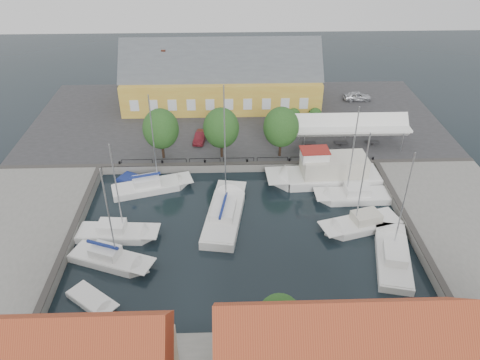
# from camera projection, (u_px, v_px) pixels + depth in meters

# --- Properties ---
(ground) EXTENTS (140.00, 140.00, 0.00)m
(ground) POSITION_uv_depth(u_px,v_px,m) (242.00, 225.00, 46.94)
(ground) COLOR black
(ground) RESTS_ON ground
(north_quay) EXTENTS (56.00, 26.00, 1.00)m
(north_quay) POSITION_uv_depth(u_px,v_px,m) (236.00, 121.00, 65.97)
(north_quay) COLOR #2D2D30
(north_quay) RESTS_ON ground
(west_quay) EXTENTS (12.00, 24.00, 1.00)m
(west_quay) POSITION_uv_depth(u_px,v_px,m) (12.00, 239.00, 44.40)
(west_quay) COLOR slate
(west_quay) RESTS_ON ground
(east_quay) EXTENTS (12.00, 24.00, 1.00)m
(east_quay) POSITION_uv_depth(u_px,v_px,m) (468.00, 229.00, 45.59)
(east_quay) COLOR slate
(east_quay) RESTS_ON ground
(quay_edge_fittings) EXTENTS (56.00, 24.72, 0.40)m
(quay_edge_fittings) POSITION_uv_depth(u_px,v_px,m) (241.00, 190.00, 50.35)
(quay_edge_fittings) COLOR #383533
(quay_edge_fittings) RESTS_ON north_quay
(warehouse) EXTENTS (28.56, 14.00, 9.55)m
(warehouse) POSITION_uv_depth(u_px,v_px,m) (217.00, 81.00, 68.26)
(warehouse) COLOR gold
(warehouse) RESTS_ON north_quay
(tent_canopy) EXTENTS (14.00, 4.00, 2.83)m
(tent_canopy) POSITION_uv_depth(u_px,v_px,m) (351.00, 126.00, 57.49)
(tent_canopy) COLOR white
(tent_canopy) RESTS_ON north_quay
(quay_trees) EXTENTS (18.20, 4.20, 6.30)m
(quay_trees) POSITION_uv_depth(u_px,v_px,m) (221.00, 128.00, 54.31)
(quay_trees) COLOR black
(quay_trees) RESTS_ON north_quay
(car_silver) EXTENTS (4.11, 1.68, 1.39)m
(car_silver) POSITION_uv_depth(u_px,v_px,m) (357.00, 96.00, 70.32)
(car_silver) COLOR #B7B9C0
(car_silver) RESTS_ON north_quay
(car_red) EXTENTS (1.88, 3.82, 1.20)m
(car_red) POSITION_uv_depth(u_px,v_px,m) (200.00, 137.00, 59.43)
(car_red) COLOR maroon
(car_red) RESTS_ON north_quay
(center_sailboat) EXTENTS (4.88, 11.18, 14.61)m
(center_sailboat) POSITION_uv_depth(u_px,v_px,m) (225.00, 216.00, 47.58)
(center_sailboat) COLOR white
(center_sailboat) RESTS_ON ground
(trawler) EXTENTS (13.25, 4.45, 5.00)m
(trawler) POSITION_uv_depth(u_px,v_px,m) (328.00, 174.00, 53.18)
(trawler) COLOR white
(trawler) RESTS_ON ground
(east_boat_a) EXTENTS (8.16, 2.86, 11.46)m
(east_boat_a) POSITION_uv_depth(u_px,v_px,m) (353.00, 197.00, 50.61)
(east_boat_a) COLOR white
(east_boat_a) RESTS_ON ground
(east_boat_b) EXTENTS (8.58, 4.84, 11.28)m
(east_boat_b) POSITION_uv_depth(u_px,v_px,m) (362.00, 225.00, 46.50)
(east_boat_b) COLOR white
(east_boat_b) RESTS_ON ground
(east_boat_c) EXTENTS (4.74, 9.31, 11.42)m
(east_boat_c) POSITION_uv_depth(u_px,v_px,m) (393.00, 259.00, 42.37)
(east_boat_c) COLOR white
(east_boat_c) RESTS_ON ground
(west_boat_a) EXTENTS (9.19, 4.97, 11.81)m
(west_boat_a) POSITION_uv_depth(u_px,v_px,m) (150.00, 188.00, 52.13)
(west_boat_a) COLOR white
(west_boat_a) RESTS_ON ground
(west_boat_c) EXTENTS (8.11, 3.10, 10.79)m
(west_boat_c) POSITION_uv_depth(u_px,v_px,m) (116.00, 234.00, 45.31)
(west_boat_c) COLOR white
(west_boat_c) RESTS_ON ground
(west_boat_d) EXTENTS (8.19, 5.06, 10.73)m
(west_boat_d) POSITION_uv_depth(u_px,v_px,m) (110.00, 260.00, 42.22)
(west_boat_d) COLOR white
(west_boat_d) RESTS_ON ground
(launch_sw) EXTENTS (4.82, 4.35, 0.98)m
(launch_sw) POSITION_uv_depth(u_px,v_px,m) (92.00, 302.00, 38.32)
(launch_sw) COLOR white
(launch_sw) RESTS_ON ground
(launch_nw) EXTENTS (5.21, 4.03, 0.88)m
(launch_nw) POSITION_uv_depth(u_px,v_px,m) (138.00, 183.00, 53.31)
(launch_nw) COLOR navy
(launch_nw) RESTS_ON ground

